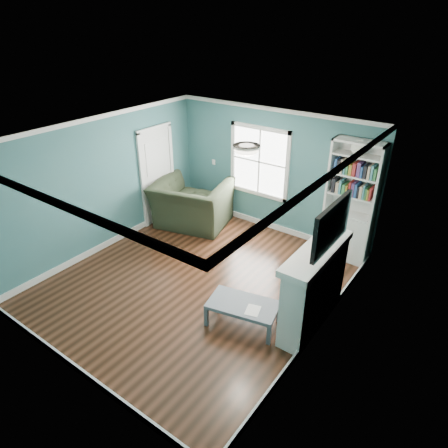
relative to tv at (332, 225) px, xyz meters
The scene contains 13 objects.
floor 2.80m from the tv, behind, with size 5.00×5.00×0.00m, color black.
room_walls 2.21m from the tv, behind, with size 5.00×5.00×5.00m.
trim 2.26m from the tv, behind, with size 4.50×5.00×2.60m.
window 3.40m from the tv, 137.57° to the left, with size 1.40×0.06×1.50m.
bookshelf 2.29m from the tv, 101.57° to the left, with size 0.90×0.35×2.31m.
fireplace 1.10m from the tv, behind, with size 0.44×1.58×1.30m.
tv is the anchor object (origin of this frame).
door 4.63m from the tv, 164.80° to the left, with size 0.12×0.98×2.17m.
ceiling_fixture 1.54m from the tv, behind, with size 0.38×0.38×0.15m.
light_switch 4.38m from the tv, 148.30° to the left, with size 0.08×0.01×0.12m, color white.
recliner 4.04m from the tv, 158.96° to the left, with size 1.54×1.00×1.35m, color #252E1D.
coffee_table 1.80m from the tv, 146.74° to the right, with size 1.14×0.78×0.38m.
paper_sheet 1.68m from the tv, 138.39° to the right, with size 0.20×0.25×0.00m, color white.
Camera 1 is at (3.76, -4.37, 4.20)m, focal length 32.00 mm.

